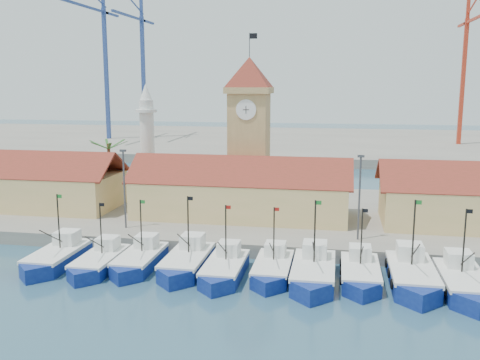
% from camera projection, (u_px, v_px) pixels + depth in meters
% --- Properties ---
extents(ground, '(400.00, 400.00, 0.00)m').
position_uv_depth(ground, '(202.00, 285.00, 47.75)').
color(ground, navy).
rests_on(ground, ground).
extents(quay, '(140.00, 32.00, 1.50)m').
position_uv_depth(quay, '(247.00, 214.00, 70.85)').
color(quay, gray).
rests_on(quay, ground).
extents(terminal, '(240.00, 80.00, 2.00)m').
position_uv_depth(terminal, '(296.00, 143.00, 154.06)').
color(terminal, gray).
rests_on(terminal, ground).
extents(boat_0, '(3.61, 9.89, 7.49)m').
position_uv_depth(boat_0, '(56.00, 259.00, 52.65)').
color(boat_0, navy).
rests_on(boat_0, ground).
extents(boat_1, '(3.32, 9.09, 6.88)m').
position_uv_depth(boat_1, '(99.00, 263.00, 51.50)').
color(boat_1, navy).
rests_on(boat_1, ground).
extents(boat_2, '(3.40, 9.31, 7.05)m').
position_uv_depth(boat_2, '(139.00, 261.00, 52.02)').
color(boat_2, navy).
rests_on(boat_2, ground).
extents(boat_3, '(3.66, 10.03, 7.59)m').
position_uv_depth(boat_3, '(186.00, 263.00, 51.23)').
color(boat_3, navy).
rests_on(boat_3, ground).
extents(boat_4, '(3.44, 9.41, 7.12)m').
position_uv_depth(boat_4, '(224.00, 270.00, 49.45)').
color(boat_4, navy).
rests_on(boat_4, ground).
extents(boat_5, '(3.32, 9.10, 6.88)m').
position_uv_depth(boat_5, '(272.00, 270.00, 49.58)').
color(boat_5, navy).
rests_on(boat_5, ground).
extents(boat_6, '(3.81, 10.42, 7.89)m').
position_uv_depth(boat_6, '(313.00, 274.00, 48.18)').
color(boat_6, navy).
rests_on(boat_6, ground).
extents(boat_7, '(3.43, 9.39, 7.10)m').
position_uv_depth(boat_7, '(360.00, 275.00, 48.20)').
color(boat_7, navy).
rests_on(boat_7, ground).
extents(boat_8, '(3.92, 10.75, 8.13)m').
position_uv_depth(boat_8, '(413.00, 278.00, 47.29)').
color(boat_8, navy).
rests_on(boat_8, ground).
extents(boat_9, '(3.70, 10.14, 7.67)m').
position_uv_depth(boat_9, '(463.00, 285.00, 45.75)').
color(boat_9, navy).
rests_on(boat_9, ground).
extents(hall_left, '(31.20, 10.13, 7.61)m').
position_uv_depth(hall_left, '(8.00, 187.00, 72.05)').
color(hall_left, '#E2BA7C').
rests_on(hall_left, quay).
extents(hall_center, '(27.04, 10.13, 7.61)m').
position_uv_depth(hall_center, '(241.00, 196.00, 66.40)').
color(hall_center, '#E2BA7C').
rests_on(hall_center, quay).
extents(clock_tower, '(5.80, 5.80, 22.70)m').
position_uv_depth(clock_tower, '(249.00, 128.00, 70.78)').
color(clock_tower, tan).
rests_on(clock_tower, quay).
extents(minaret, '(3.00, 3.00, 16.30)m').
position_uv_depth(minaret, '(147.00, 141.00, 75.77)').
color(minaret, silver).
rests_on(minaret, quay).
extents(palm_tree, '(5.60, 5.03, 8.39)m').
position_uv_depth(palm_tree, '(109.00, 166.00, 75.33)').
color(palm_tree, brown).
rests_on(palm_tree, quay).
extents(lamp_posts, '(80.70, 0.25, 9.03)m').
position_uv_depth(lamp_posts, '(233.00, 189.00, 58.12)').
color(lamp_posts, '#3F3F44').
rests_on(lamp_posts, quay).
extents(crane_blue_far, '(1.00, 34.36, 43.51)m').
position_uv_depth(crane_blue_far, '(103.00, 53.00, 149.77)').
color(crane_blue_far, navy).
rests_on(crane_blue_far, terminal).
extents(crane_blue_near, '(1.00, 30.66, 41.84)m').
position_uv_depth(crane_blue_near, '(141.00, 58.00, 154.69)').
color(crane_blue_near, navy).
rests_on(crane_blue_near, terminal).
extents(crane_red_right, '(1.00, 32.23, 39.13)m').
position_uv_depth(crane_red_right, '(466.00, 60.00, 136.18)').
color(crane_red_right, '#B8311C').
rests_on(crane_red_right, terminal).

